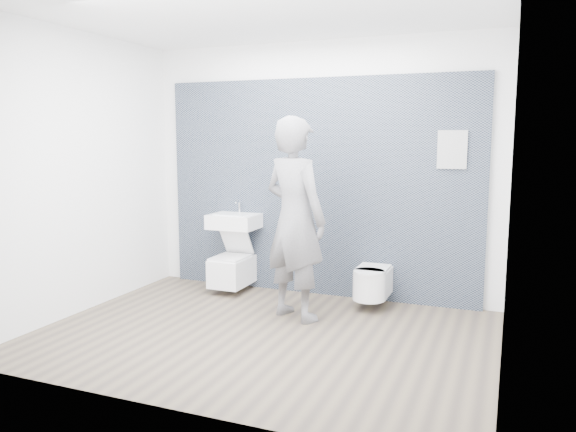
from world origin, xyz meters
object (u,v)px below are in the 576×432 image
at_px(washbasin, 234,221).
at_px(toilet_square, 232,269).
at_px(visitor, 295,219).
at_px(toilet_rounded, 372,283).

height_order(washbasin, toilet_square, washbasin).
height_order(toilet_square, visitor, visitor).
xyz_separation_m(washbasin, toilet_square, (0.00, -0.06, -0.55)).
bearing_deg(washbasin, toilet_square, -90.00).
relative_size(toilet_square, toilet_rounded, 1.20).
bearing_deg(toilet_square, toilet_rounded, -0.60).
bearing_deg(toilet_square, visitor, -31.28).
relative_size(toilet_rounded, visitor, 0.29).
distance_m(washbasin, toilet_square, 0.55).
xyz_separation_m(washbasin, visitor, (1.01, -0.68, 0.17)).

